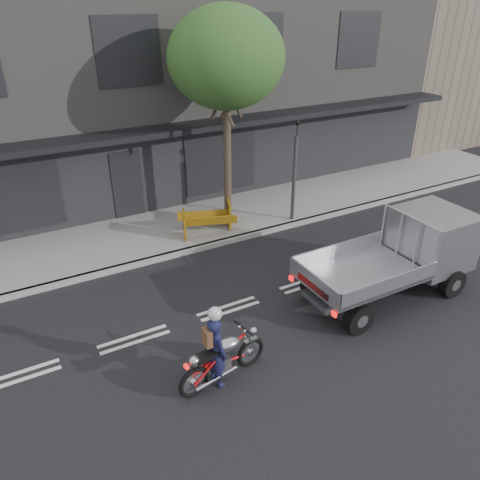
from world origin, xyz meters
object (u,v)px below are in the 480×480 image
object	(u,v)px
street_tree	(226,59)
motorcycle	(223,358)
traffic_light_pole	(294,177)
flatbed_ute	(419,245)
construction_barrier	(211,222)
rider	(216,351)

from	to	relation	value
street_tree	motorcycle	bearing A→B (deg)	-118.50
traffic_light_pole	motorcycle	size ratio (longest dim) A/B	1.71
motorcycle	flatbed_ute	xyz separation A→B (m)	(5.99, 0.65, 0.67)
street_tree	construction_barrier	distance (m)	4.80
flatbed_ute	street_tree	bearing A→B (deg)	115.23
flatbed_ute	construction_barrier	distance (m)	6.14
street_tree	flatbed_ute	size ratio (longest dim) A/B	1.46
rider	flatbed_ute	xyz separation A→B (m)	(6.14, 0.65, 0.44)
street_tree	traffic_light_pole	size ratio (longest dim) A/B	1.93
street_tree	rider	xyz separation A→B (m)	(-3.55, -6.26, -4.51)
construction_barrier	traffic_light_pole	bearing A→B (deg)	-4.41
traffic_light_pole	flatbed_ute	xyz separation A→B (m)	(0.59, -4.76, -0.44)
street_tree	traffic_light_pole	world-z (taller)	street_tree
street_tree	flatbed_ute	world-z (taller)	street_tree
motorcycle	rider	xyz separation A→B (m)	(-0.15, -0.00, 0.22)
motorcycle	construction_barrier	bearing A→B (deg)	57.30
traffic_light_pole	rider	bearing A→B (deg)	-135.72
motorcycle	traffic_light_pole	bearing A→B (deg)	35.92
street_tree	rider	bearing A→B (deg)	-119.55
traffic_light_pole	flatbed_ute	size ratio (longest dim) A/B	0.76
construction_barrier	flatbed_ute	bearing A→B (deg)	-54.68
traffic_light_pole	motorcycle	distance (m)	7.72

